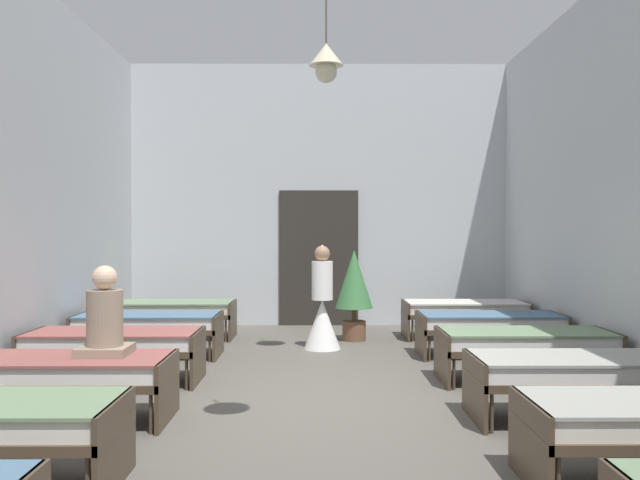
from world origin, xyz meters
The scene contains 13 objects.
ground_plane centered at (0.00, 0.00, -0.05)m, with size 7.27×11.19×0.10m, color #59544C.
room_shell centered at (0.00, 1.37, 2.33)m, with size 7.07×10.79×4.65m.
bed_left_row_2 centered at (-2.28, -0.77, 0.44)m, with size 1.90×0.84×0.57m.
bed_right_row_2 centered at (2.28, -0.77, 0.44)m, with size 1.90×0.84×0.57m.
bed_left_row_3 centered at (-2.28, 0.77, 0.44)m, with size 1.90×0.84×0.57m.
bed_right_row_3 centered at (2.28, 0.77, 0.44)m, with size 1.90×0.84×0.57m.
bed_left_row_4 centered at (-2.28, 2.30, 0.44)m, with size 1.90×0.84×0.57m.
bed_right_row_4 centered at (2.28, 2.30, 0.44)m, with size 1.90×0.84×0.57m.
bed_left_row_5 centered at (-2.28, 3.83, 0.44)m, with size 1.90×0.84×0.57m.
bed_right_row_5 centered at (2.28, 3.83, 0.44)m, with size 1.90×0.84×0.57m.
nurse_near_aisle centered at (0.04, 2.87, 0.53)m, with size 0.52×0.52×1.49m.
patient_seated_secondary centered at (-1.93, -0.67, 0.87)m, with size 0.44×0.44×0.80m.
potted_plant centered at (0.54, 3.60, 0.85)m, with size 0.58×0.58×1.39m.
Camera 1 is at (-0.04, -6.67, 1.68)m, focal length 37.72 mm.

